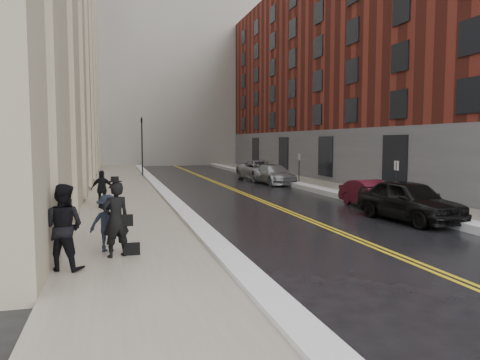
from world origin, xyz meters
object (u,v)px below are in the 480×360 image
pedestrian_b (107,223)px  pedestrian_c (102,189)px  pedestrian_main (116,219)px  car_maroon (371,194)px  car_silver_near (274,174)px  pedestrian_a (63,227)px  car_silver_far (262,171)px  car_black (409,200)px

pedestrian_b → pedestrian_c: pedestrian_c is taller
pedestrian_c → pedestrian_main: bearing=99.2°
car_maroon → pedestrian_b: 13.72m
car_silver_near → pedestrian_a: size_ratio=2.40×
car_silver_far → pedestrian_main: pedestrian_main is taller
pedestrian_b → car_silver_near: bearing=-102.0°
car_black → car_silver_near: car_black is taller
car_silver_near → pedestrian_a: (-12.53, -20.80, 0.46)m
pedestrian_b → car_silver_far: bearing=-98.5°
car_maroon → pedestrian_a: 15.39m
car_black → car_maroon: car_black is taller
car_black → pedestrian_c: 13.17m
pedestrian_main → pedestrian_c: pedestrian_main is taller
car_silver_far → pedestrian_b: 25.01m
car_silver_near → pedestrian_b: (-11.56, -19.18, 0.22)m
pedestrian_c → car_maroon: bearing=176.1°
car_black → car_silver_near: size_ratio=0.99×
car_black → car_silver_far: size_ratio=0.83×
car_black → pedestrian_main: size_ratio=2.45×
car_silver_far → pedestrian_main: 25.52m
pedestrian_b → pedestrian_c: (-0.31, 8.75, 0.06)m
car_silver_near → car_silver_far: car_silver_far is taller
pedestrian_b → car_maroon: bearing=-132.2°
pedestrian_main → pedestrian_a: bearing=16.3°
pedestrian_main → pedestrian_a: size_ratio=0.97×
pedestrian_main → pedestrian_c: 9.44m
pedestrian_c → car_black: bearing=159.0°
car_maroon → car_silver_far: bearing=89.3°
car_silver_far → pedestrian_c: pedestrian_c is taller
pedestrian_a → pedestrian_main: bearing=-117.4°
car_silver_near → car_silver_far: (0.01, 3.00, 0.10)m
car_maroon → pedestrian_main: (-11.81, -7.27, 0.49)m
car_silver_near → pedestrian_main: pedestrian_main is taller
pedestrian_main → pedestrian_a: (-1.19, -0.94, 0.03)m
car_silver_near → pedestrian_a: 24.29m
car_silver_far → car_maroon: bearing=-91.5°
car_silver_far → pedestrian_c: 17.93m
car_black → pedestrian_main: (-11.20, -3.46, 0.31)m
car_black → pedestrian_b: size_ratio=3.09×
car_silver_near → pedestrian_c: bearing=-141.4°
car_maroon → car_silver_near: car_silver_near is taller
car_black → car_silver_far: car_black is taller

